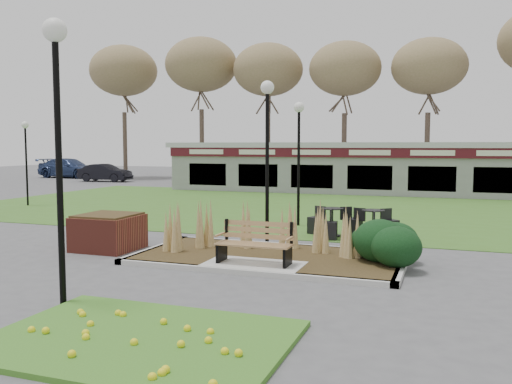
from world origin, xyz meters
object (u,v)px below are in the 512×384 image
(lamp_post_near_left, at_px, (57,98))
(lamp_post_mid_left, at_px, (267,126))
(park_bench, at_px, (255,242))
(bistro_set_c, at_px, (373,229))
(car_black, at_px, (105,173))
(lamp_post_far_left, at_px, (26,144))
(food_pavilion, at_px, (373,168))
(lamp_post_mid_right, at_px, (299,136))
(car_blue, at_px, (70,168))
(car_silver, at_px, (209,172))
(bistro_set_a, at_px, (332,227))
(brick_planter, at_px, (108,232))

(lamp_post_near_left, height_order, lamp_post_mid_left, lamp_post_near_left)
(park_bench, bearing_deg, lamp_post_near_left, -120.30)
(bistro_set_c, xyz_separation_m, car_black, (-22.36, 18.52, 0.36))
(bistro_set_c, bearing_deg, lamp_post_far_left, 167.42)
(food_pavilion, relative_size, lamp_post_near_left, 5.06)
(lamp_post_mid_right, relative_size, car_blue, 0.75)
(bistro_set_c, bearing_deg, lamp_post_mid_right, 147.62)
(lamp_post_mid_right, height_order, car_silver, lamp_post_mid_right)
(car_blue, bearing_deg, lamp_post_near_left, -139.15)
(food_pavilion, distance_m, bistro_set_c, 15.14)
(food_pavilion, bearing_deg, bistro_set_c, -82.49)
(lamp_post_near_left, xyz_separation_m, lamp_post_mid_right, (1.42, 10.24, -0.48))
(food_pavilion, xyz_separation_m, bistro_set_c, (1.97, -14.96, -1.17))
(lamp_post_mid_left, relative_size, bistro_set_c, 2.89)
(bistro_set_a, bearing_deg, lamp_post_far_left, 166.42)
(lamp_post_near_left, bearing_deg, bistro_set_c, 63.91)
(food_pavilion, distance_m, lamp_post_mid_right, 13.34)
(bistro_set_c, distance_m, car_black, 29.03)
(park_bench, xyz_separation_m, lamp_post_mid_right, (-0.77, 6.49, 2.47))
(lamp_post_mid_right, xyz_separation_m, car_blue, (-25.23, 19.74, -2.25))
(car_blue, bearing_deg, park_bench, -132.86)
(lamp_post_near_left, bearing_deg, lamp_post_far_left, 134.39)
(lamp_post_mid_right, bearing_deg, lamp_post_mid_left, -89.02)
(park_bench, relative_size, lamp_post_far_left, 0.45)
(lamp_post_mid_left, xyz_separation_m, car_blue, (-25.29, 23.28, -2.48))
(car_silver, bearing_deg, bistro_set_c, -144.59)
(lamp_post_mid_right, xyz_separation_m, bistro_set_c, (2.74, -1.74, -2.76))
(lamp_post_far_left, bearing_deg, lamp_post_mid_left, -21.99)
(bistro_set_a, bearing_deg, food_pavilion, 92.91)
(lamp_post_mid_right, relative_size, bistro_set_a, 2.64)
(lamp_post_mid_right, xyz_separation_m, car_black, (-19.61, 16.77, -2.40))
(bistro_set_a, bearing_deg, bistro_set_c, -0.00)
(lamp_post_far_left, bearing_deg, bistro_set_a, -13.58)
(lamp_post_far_left, height_order, car_black, lamp_post_far_left)
(lamp_post_far_left, relative_size, bistro_set_c, 2.45)
(food_pavilion, bearing_deg, brick_planter, -103.06)
(bistro_set_c, height_order, car_silver, car_silver)
(park_bench, relative_size, lamp_post_near_left, 0.35)
(car_blue, bearing_deg, car_black, -115.48)
(lamp_post_mid_left, distance_m, car_silver, 27.11)
(bistro_set_c, bearing_deg, brick_planter, -147.88)
(lamp_post_far_left, bearing_deg, park_bench, -30.71)
(car_black, relative_size, car_blue, 0.72)
(bistro_set_a, bearing_deg, car_black, 138.80)
(park_bench, height_order, lamp_post_far_left, lamp_post_far_left)
(car_black, bearing_deg, lamp_post_near_left, -149.78)
(brick_planter, relative_size, bistro_set_a, 0.94)
(bistro_set_c, bearing_deg, bistro_set_a, 180.00)
(brick_planter, height_order, car_blue, car_blue)
(food_pavilion, height_order, lamp_post_mid_left, lamp_post_mid_left)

